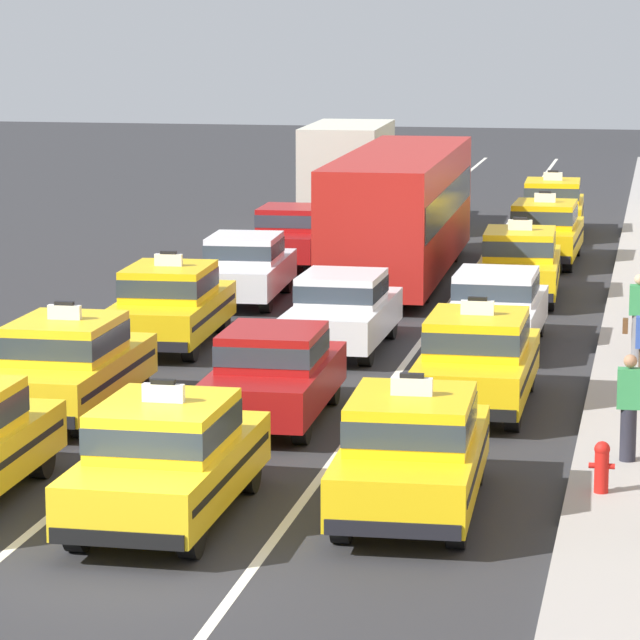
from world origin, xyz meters
TOP-DOWN VIEW (x-y plane):
  - ground_plane at (0.00, 0.00)m, footprint 160.00×160.00m
  - lane_stripe_left_center at (-1.60, 20.00)m, footprint 0.14×80.00m
  - lane_stripe_center_right at (1.60, 20.00)m, footprint 0.14×80.00m
  - taxi_left_second at (-3.33, 7.64)m, footprint 1.85×4.57m
  - taxi_left_third at (-3.32, 13.86)m, footprint 2.00×4.63m
  - sedan_left_fourth at (-3.10, 19.40)m, footprint 1.99×4.39m
  - sedan_left_fifth at (-3.28, 25.40)m, footprint 1.89×4.35m
  - box_truck_left_sixth at (-3.11, 33.44)m, footprint 2.50×7.04m
  - taxi_center_nearest at (0.02, 1.98)m, footprint 1.83×4.56m
  - sedan_center_second at (0.17, 7.81)m, footprint 1.86×4.34m
  - sedan_center_third at (0.18, 14.05)m, footprint 1.78×4.31m
  - bus_center_fourth at (-0.07, 23.44)m, footprint 2.72×11.25m
  - taxi_right_nearest at (3.17, 3.01)m, footprint 1.96×4.62m
  - taxi_right_second at (3.37, 9.41)m, footprint 1.83×4.57m
  - sedan_right_third at (3.17, 14.92)m, footprint 1.80×4.32m
  - taxi_right_fourth at (3.14, 20.96)m, footprint 1.97×4.62m
  - taxi_right_fifth at (3.30, 27.02)m, footprint 1.88×4.58m
  - taxi_right_sixth at (3.12, 33.05)m, footprint 1.95×4.61m
  - pedestrian_near_crosswalk at (6.00, 5.82)m, footprint 0.36×0.24m
  - pedestrian_mid_block at (5.99, 13.44)m, footprint 0.47×0.24m
  - fire_hydrant at (5.68, 3.99)m, footprint 0.36×0.22m

SIDE VIEW (x-z plane):
  - ground_plane at x=0.00m, z-range 0.00..0.00m
  - lane_stripe_left_center at x=-1.60m, z-range 0.00..0.01m
  - lane_stripe_center_right at x=1.60m, z-range 0.00..0.01m
  - fire_hydrant at x=5.68m, z-range 0.18..0.91m
  - sedan_left_fourth at x=-3.10m, z-range 0.06..1.64m
  - sedan_left_fifth at x=-3.28m, z-range 0.06..1.64m
  - sedan_center_second at x=0.17m, z-range 0.06..1.64m
  - sedan_center_third at x=0.18m, z-range 0.06..1.64m
  - sedan_right_third at x=3.17m, z-range 0.06..1.64m
  - taxi_left_second at x=-3.33m, z-range -0.10..1.86m
  - taxi_left_third at x=-3.32m, z-range -0.10..1.86m
  - taxi_center_nearest at x=0.02m, z-range -0.10..1.86m
  - taxi_right_nearest at x=3.17m, z-range -0.10..1.86m
  - taxi_right_second at x=3.37m, z-range -0.10..1.86m
  - taxi_right_fourth at x=3.14m, z-range -0.10..1.86m
  - taxi_right_fifth at x=3.30m, z-range -0.10..1.86m
  - taxi_right_sixth at x=3.12m, z-range -0.10..1.86m
  - pedestrian_near_crosswalk at x=6.00m, z-range 0.16..1.77m
  - pedestrian_mid_block at x=5.99m, z-range 0.15..1.82m
  - box_truck_left_sixth at x=-3.11m, z-range 0.14..3.41m
  - bus_center_fourth at x=-0.07m, z-range 0.21..3.43m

